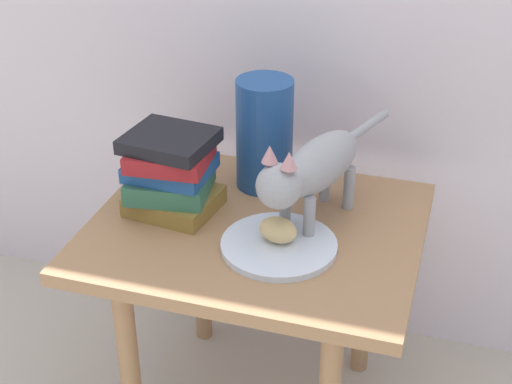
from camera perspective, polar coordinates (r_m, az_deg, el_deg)
side_table at (r=1.64m, az=0.00°, el=-4.86°), size 0.69×0.58×0.53m
plate at (r=1.52m, az=1.75°, el=-4.07°), size 0.24×0.24×0.01m
bread_roll at (r=1.51m, az=1.68°, el=-2.88°), size 0.09×0.08×0.05m
cat at (r=1.53m, az=4.32°, el=1.77°), size 0.20×0.46×0.23m
book_stack at (r=1.61m, az=-6.44°, el=1.43°), size 0.20×0.18×0.18m
green_vase at (r=1.69m, az=0.65°, el=4.41°), size 0.13×0.13×0.26m
candle_jar at (r=1.79m, az=-6.53°, el=2.62°), size 0.07×0.07×0.08m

